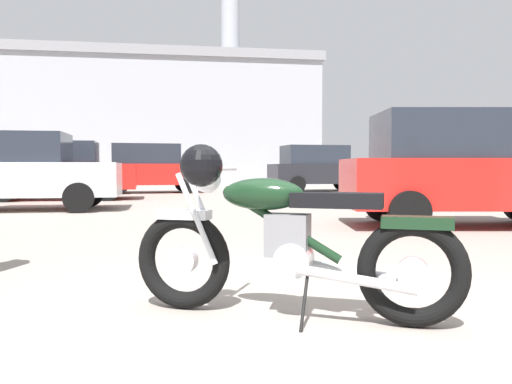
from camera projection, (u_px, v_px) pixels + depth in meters
ground_plane at (311, 323)px, 3.19m from camera, size 80.00×80.00×0.00m
vintage_motorcycle at (281, 238)px, 3.27m from camera, size 1.98×0.89×1.07m
pale_sedan_back at (19, 172)px, 11.49m from camera, size 4.34×2.22×1.67m
dark_sedan_left at (466, 168)px, 8.35m from camera, size 4.02×2.07×1.78m
red_hatchback_near at (61, 171)px, 15.35m from camera, size 4.38×2.30×1.67m
white_estate_far at (150, 168)px, 19.56m from camera, size 4.13×2.34×1.78m
silver_sedan_mid at (318, 168)px, 20.94m from camera, size 4.10×2.26×1.78m
industrial_building at (155, 121)px, 31.83m from camera, size 19.03×10.29×13.66m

